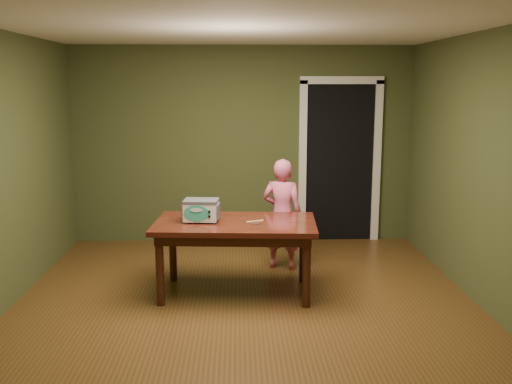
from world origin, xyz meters
TOP-DOWN VIEW (x-y plane):
  - floor at (0.00, 0.00)m, footprint 5.00×5.00m
  - room_shell at (0.00, 0.00)m, footprint 4.52×5.02m
  - doorway at (1.30, 2.78)m, footprint 1.10×0.66m
  - dining_table at (-0.10, 0.48)m, footprint 1.66×1.00m
  - toy_oven at (-0.44, 0.50)m, footprint 0.38×0.27m
  - baking_pan at (0.10, 0.36)m, footprint 0.10×0.10m
  - spatula at (0.10, 0.47)m, footprint 0.18×0.09m
  - child at (0.44, 1.27)m, footprint 0.54×0.44m

SIDE VIEW (x-z plane):
  - floor at x=0.00m, z-range 0.00..0.00m
  - child at x=0.44m, z-range 0.00..1.28m
  - dining_table at x=-0.10m, z-range 0.28..1.03m
  - spatula at x=0.10m, z-range 0.75..0.76m
  - baking_pan at x=0.10m, z-range 0.75..0.77m
  - toy_oven at x=-0.44m, z-range 0.76..0.98m
  - doorway at x=1.30m, z-range -0.07..2.18m
  - room_shell at x=0.00m, z-range 0.40..3.01m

